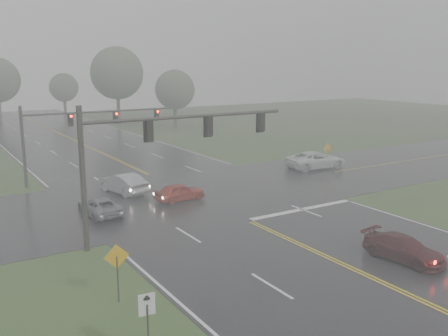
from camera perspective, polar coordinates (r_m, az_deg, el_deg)
main_road at (r=36.42m, az=-2.30°, el=-3.72°), size 18.00×160.00×0.02m
cross_street at (r=38.11m, az=-3.79°, el=-3.03°), size 120.00×14.00×0.02m
stop_bar at (r=34.53m, az=8.90°, el=-4.74°), size 8.50×0.50×0.01m
sedan_maroon at (r=27.28m, az=19.76°, el=-9.91°), size 2.22×4.43×1.23m
sedan_red at (r=36.49m, az=-5.06°, el=-3.73°), size 3.76×1.66×1.26m
sedan_silver at (r=39.15m, az=-11.44°, el=-2.84°), size 2.66×4.93×1.54m
car_grey at (r=33.95m, az=-13.94°, el=-5.25°), size 2.12×4.30×1.17m
pickup_white at (r=48.11m, az=10.41°, el=-0.04°), size 6.03×3.28×1.61m
signal_gantry_near at (r=27.88m, az=-8.34°, el=2.66°), size 12.82×0.34×7.72m
signal_gantry_far at (r=43.26m, az=-16.74°, el=4.55°), size 13.04×0.33×6.54m
sign_diamond_west at (r=21.38m, az=-12.14°, el=-10.61°), size 1.06×0.12×2.56m
sign_arrow_white at (r=17.09m, az=-8.76°, el=-16.33°), size 0.56×0.11×2.53m
sign_diamond_east at (r=47.45m, az=11.70°, el=1.85°), size 1.06×0.16×2.54m
tree_ne_a at (r=83.35m, az=-12.13°, el=10.55°), size 8.46×8.46×12.43m
tree_e_near at (r=76.64m, az=-5.65°, el=8.88°), size 6.01×6.01×8.83m
tree_n_far at (r=100.22m, az=-17.84°, el=8.75°), size 5.42×5.42×7.96m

